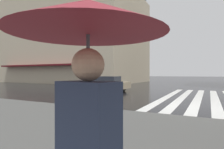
% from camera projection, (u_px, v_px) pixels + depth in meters
% --- Properties ---
extents(ground_plane, '(220.00, 220.00, 0.00)m').
position_uv_depth(ground_plane, '(186.00, 106.00, 9.65)').
color(ground_plane, black).
extents(zebra_crossing, '(13.00, 4.50, 0.01)m').
position_uv_depth(zebra_crossing, '(198.00, 98.00, 13.04)').
color(zebra_crossing, silver).
rests_on(zebra_crossing, ground_plane).
extents(haussmann_block_mid, '(18.62, 25.94, 19.86)m').
position_uv_depth(haussmann_block_mid, '(76.00, 34.00, 39.07)').
color(haussmann_block_mid, beige).
rests_on(haussmann_block_mid, ground_plane).
extents(car_champagne, '(1.85, 4.10, 1.41)m').
position_uv_depth(car_champagne, '(107.00, 83.00, 17.96)').
color(car_champagne, tan).
rests_on(car_champagne, ground_plane).
extents(pedestrian_by_billboard, '(1.04, 1.04, 2.00)m').
position_uv_depth(pedestrian_by_billboard, '(88.00, 54.00, 1.27)').
color(pedestrian_by_billboard, '#2D3851').
rests_on(pedestrian_by_billboard, sidewalk_pavement).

